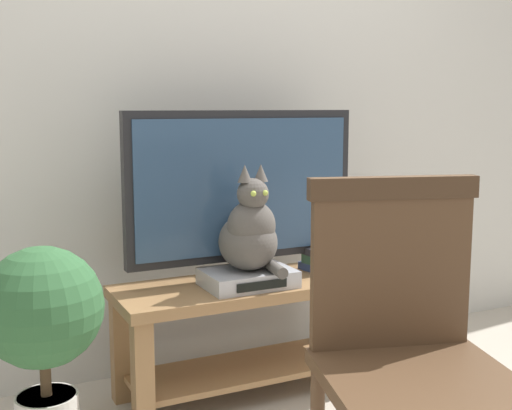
{
  "coord_description": "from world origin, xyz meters",
  "views": [
    {
      "loc": [
        -1.12,
        -1.88,
        1.17
      ],
      "look_at": [
        -0.01,
        0.4,
        0.79
      ],
      "focal_mm": 46.13,
      "sensor_mm": 36.0,
      "label": 1
    }
  ],
  "objects": [
    {
      "name": "back_wall",
      "position": [
        0.0,
        0.9,
        1.4
      ],
      "size": [
        7.0,
        0.12,
        2.8
      ],
      "primitive_type": "cube",
      "color": "beige",
      "rests_on": "ground"
    },
    {
      "name": "tv_stand",
      "position": [
        -0.01,
        0.45,
        0.32
      ],
      "size": [
        1.1,
        0.41,
        0.47
      ],
      "color": "olive",
      "rests_on": "ground"
    },
    {
      "name": "tv",
      "position": [
        -0.01,
        0.52,
        0.83
      ],
      "size": [
        0.98,
        0.2,
        0.69
      ],
      "color": "black",
      "rests_on": "tv_stand"
    },
    {
      "name": "media_box",
      "position": [
        -0.05,
        0.4,
        0.5
      ],
      "size": [
        0.35,
        0.25,
        0.07
      ],
      "color": "#ADADB2",
      "rests_on": "tv_stand"
    },
    {
      "name": "cat",
      "position": [
        -0.05,
        0.38,
        0.69
      ],
      "size": [
        0.23,
        0.32,
        0.42
      ],
      "color": "#514C47",
      "rests_on": "media_box"
    },
    {
      "name": "wooden_chair",
      "position": [
        -0.06,
        -0.59,
        0.58
      ],
      "size": [
        0.58,
        0.58,
        0.99
      ],
      "color": "#513823",
      "rests_on": "ground"
    },
    {
      "name": "book_stack",
      "position": [
        0.39,
        0.48,
        0.52
      ],
      "size": [
        0.25,
        0.21,
        0.1
      ],
      "color": "#33477A",
      "rests_on": "tv_stand"
    },
    {
      "name": "potted_plant",
      "position": [
        -0.85,
        0.27,
        0.47
      ],
      "size": [
        0.4,
        0.4,
        0.73
      ],
      "color": "beige",
      "rests_on": "ground"
    }
  ]
}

